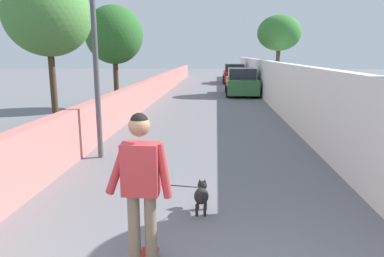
# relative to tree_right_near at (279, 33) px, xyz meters

# --- Properties ---
(ground_plane) EXTENTS (80.00, 80.00, 0.00)m
(ground_plane) POSITION_rel_tree_right_near_xyz_m (-5.00, 3.87, -3.49)
(ground_plane) COLOR slate
(wall_left) EXTENTS (48.00, 0.30, 1.15)m
(wall_left) POSITION_rel_tree_right_near_xyz_m (-7.00, 6.78, -2.92)
(wall_left) COLOR #CC726B
(wall_left) RESTS_ON ground
(fence_right) EXTENTS (48.00, 0.30, 2.01)m
(fence_right) POSITION_rel_tree_right_near_xyz_m (-7.00, 0.96, -2.49)
(fence_right) COLOR white
(fence_right) RESTS_ON ground
(tree_right_near) EXTENTS (2.49, 2.49, 4.53)m
(tree_right_near) POSITION_rel_tree_right_near_xyz_m (0.00, 0.00, 0.00)
(tree_right_near) COLOR #473523
(tree_right_near) RESTS_ON ground
(tree_left_mid) EXTENTS (2.44, 2.44, 4.38)m
(tree_left_mid) POSITION_rel_tree_right_near_xyz_m (-6.00, 7.94, -0.37)
(tree_left_mid) COLOR #473523
(tree_left_mid) RESTS_ON ground
(tree_left_far) EXTENTS (2.36, 2.36, 4.47)m
(tree_left_far) POSITION_rel_tree_right_near_xyz_m (-11.50, 8.22, -0.14)
(tree_left_far) COLOR #473523
(tree_left_far) RESTS_ON ground
(lamp_post) EXTENTS (0.36, 0.36, 4.43)m
(lamp_post) POSITION_rel_tree_right_near_xyz_m (-13.60, 6.23, -0.47)
(lamp_post) COLOR #4C4C51
(lamp_post) RESTS_ON ground
(person_skateboarder) EXTENTS (0.23, 0.71, 1.70)m
(person_skateboarder) POSITION_rel_tree_right_near_xyz_m (-17.97, 4.34, -2.41)
(person_skateboarder) COLOR #726651
(person_skateboarder) RESTS_ON skateboard
(dog) EXTENTS (1.90, 0.68, 1.06)m
(dog) POSITION_rel_tree_right_near_xyz_m (-16.37, 3.78, -3.22)
(dog) COLOR black
(dog) RESTS_ON ground
(car_near) EXTENTS (3.92, 1.80, 1.54)m
(car_near) POSITION_rel_tree_right_near_xyz_m (-0.61, 2.11, -2.78)
(car_near) COLOR #336B38
(car_near) RESTS_ON ground
(car_far) EXTENTS (4.05, 1.80, 1.54)m
(car_far) POSITION_rel_tree_right_near_xyz_m (8.00, 2.11, -2.78)
(car_far) COLOR #B71414
(car_far) RESTS_ON ground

